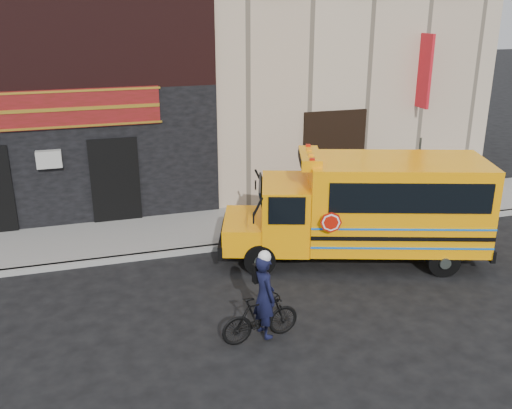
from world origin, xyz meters
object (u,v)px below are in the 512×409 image
object	(u,v)px
school_bus	(369,206)
sign_pole	(417,179)
cyclist	(264,298)
bicycle	(260,318)

from	to	relation	value
school_bus	sign_pole	xyz separation A→B (m)	(2.39, 1.58, 0.05)
sign_pole	cyclist	distance (m)	7.57
sign_pole	school_bus	bearing A→B (deg)	-146.45
school_bus	cyclist	bearing A→B (deg)	-143.13
school_bus	cyclist	size ratio (longest dim) A/B	4.08
school_bus	bicycle	bearing A→B (deg)	-143.10
school_bus	cyclist	distance (m)	4.72
bicycle	cyclist	bearing A→B (deg)	-58.99
school_bus	cyclist	world-z (taller)	school_bus
school_bus	bicycle	size ratio (longest dim) A/B	4.33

